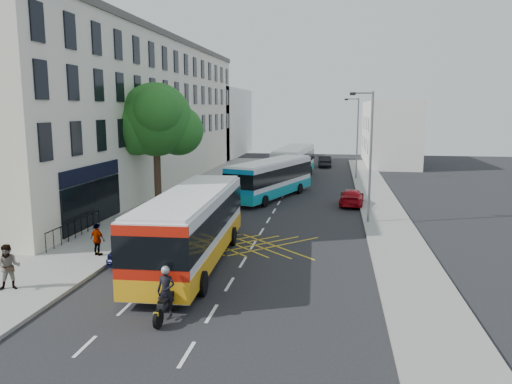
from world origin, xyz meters
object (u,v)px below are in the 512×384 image
at_px(bus_far, 294,162).
at_px(lamp_near, 369,150).
at_px(red_hatchback, 352,197).
at_px(street_tree, 155,120).
at_px(motorbike, 166,294).
at_px(distant_car_grey, 281,162).
at_px(bus_near, 192,226).
at_px(bus_mid, 271,178).
at_px(parked_car_blue, 141,244).
at_px(distant_car_dark, 324,161).
at_px(pedestrian_far, 97,240).
at_px(parked_car_silver, 184,214).
at_px(lamp_far, 356,134).
at_px(pedestrian_near, 9,267).

bearing_deg(bus_far, lamp_near, -67.52).
distance_m(bus_far, red_hatchback, 14.73).
bearing_deg(lamp_near, street_tree, 168.60).
relative_size(motorbike, distant_car_grey, 0.43).
bearing_deg(bus_near, motorbike, -84.11).
distance_m(bus_mid, parked_car_blue, 17.78).
distance_m(parked_car_blue, distant_car_grey, 38.47).
bearing_deg(bus_mid, bus_near, -75.99).
bearing_deg(distant_car_dark, pedestrian_far, 72.03).
height_order(parked_car_silver, pedestrian_far, pedestrian_far).
bearing_deg(lamp_far, motorbike, -102.01).
distance_m(lamp_near, pedestrian_near, 20.65).
bearing_deg(pedestrian_near, bus_mid, 50.61).
height_order(bus_far, parked_car_blue, bus_far).
bearing_deg(bus_near, bus_far, 83.17).
relative_size(bus_mid, pedestrian_near, 6.11).
bearing_deg(parked_car_silver, motorbike, -76.63).
xyz_separation_m(bus_mid, distant_car_grey, (-1.44, 21.09, -0.92)).
relative_size(bus_mid, bus_far, 0.95).
xyz_separation_m(bus_near, pedestrian_near, (-5.96, -4.84, -0.71)).
xyz_separation_m(street_tree, bus_near, (6.21, -12.43, -4.52)).
height_order(motorbike, pedestrian_far, motorbike).
relative_size(bus_mid, parked_car_silver, 2.46).
xyz_separation_m(parked_car_silver, pedestrian_near, (-3.36, -11.87, 0.31)).
relative_size(lamp_near, pedestrian_far, 5.14).
relative_size(bus_far, parked_car_blue, 2.67).
bearing_deg(distant_car_grey, distant_car_dark, 8.59).
bearing_deg(bus_far, street_tree, -112.14).
relative_size(bus_near, distant_car_grey, 2.43).
bearing_deg(bus_near, parked_car_blue, 172.91).
distance_m(bus_mid, pedestrian_far, 18.56).
height_order(bus_near, red_hatchback, bus_near).
distance_m(bus_near, distant_car_dark, 40.33).
xyz_separation_m(red_hatchback, pedestrian_far, (-12.45, -15.43, 0.32)).
height_order(lamp_far, parked_car_silver, lamp_far).
relative_size(bus_far, motorbike, 5.40).
bearing_deg(parked_car_blue, lamp_near, 42.49).
height_order(lamp_far, pedestrian_near, lamp_far).
height_order(lamp_far, distant_car_grey, lamp_far).
bearing_deg(bus_near, red_hatchback, 61.03).
relative_size(lamp_far, parked_car_blue, 1.84).
distance_m(bus_mid, parked_car_silver, 11.26).
bearing_deg(distant_car_grey, pedestrian_far, -103.35).
bearing_deg(red_hatchback, lamp_near, 101.66).
bearing_deg(pedestrian_far, lamp_near, -123.09).
distance_m(street_tree, motorbike, 20.68).
height_order(lamp_near, parked_car_silver, lamp_near).
relative_size(bus_near, distant_car_dark, 2.84).
relative_size(lamp_near, motorbike, 3.72).
bearing_deg(motorbike, distant_car_grey, 94.92).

